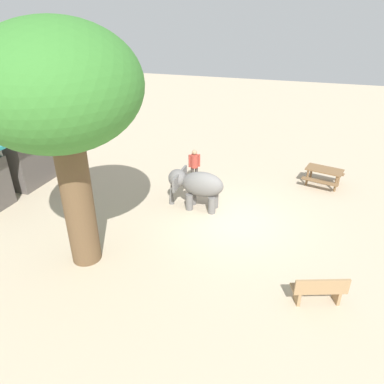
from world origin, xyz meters
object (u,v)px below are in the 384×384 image
(elephant, at_px, (197,185))
(market_stall_white, at_px, (21,159))
(shade_tree_main, at_px, (60,93))
(wooden_bench, at_px, (319,289))
(person_handler, at_px, (194,164))
(picnic_table_near, at_px, (324,173))

(elephant, relative_size, market_stall_white, 0.87)
(shade_tree_main, xyz_separation_m, market_stall_white, (3.89, 5.64, -3.94))
(elephant, height_order, wooden_bench, elephant)
(shade_tree_main, height_order, market_stall_white, shade_tree_main)
(elephant, distance_m, person_handler, 2.07)
(market_stall_white, bearing_deg, shade_tree_main, -124.62)
(person_handler, xyz_separation_m, wooden_bench, (-5.82, -5.25, -0.48))
(elephant, distance_m, market_stall_white, 7.94)
(elephant, xyz_separation_m, market_stall_white, (-0.19, 7.94, 0.16))
(shade_tree_main, xyz_separation_m, wooden_bench, (0.21, -6.84, -4.60))
(wooden_bench, relative_size, picnic_table_near, 0.81)
(shade_tree_main, bearing_deg, market_stall_white, 55.38)
(shade_tree_main, xyz_separation_m, picnic_table_near, (7.66, -6.98, -4.49))
(shade_tree_main, relative_size, picnic_table_near, 3.79)
(picnic_table_near, height_order, market_stall_white, market_stall_white)
(picnic_table_near, relative_size, market_stall_white, 0.72)
(market_stall_white, bearing_deg, person_handler, -73.56)
(person_handler, height_order, shade_tree_main, shade_tree_main)
(picnic_table_near, bearing_deg, wooden_bench, 102.48)
(picnic_table_near, bearing_deg, shade_tree_main, 61.25)
(shade_tree_main, height_order, wooden_bench, shade_tree_main)
(market_stall_white, bearing_deg, elephant, -88.63)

